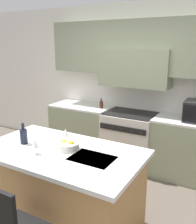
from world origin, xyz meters
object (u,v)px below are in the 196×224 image
Objects in this scene: wine_glass_near at (35,144)px; fruit_bowl at (68,145)px; wine_glass_far at (65,133)px; range_stove at (130,139)px; wine_bottle at (24,136)px; oil_bottle_on_counter at (101,104)px.

wine_glass_near is 0.68× the size of fruit_bowl.
fruit_bowl is (0.13, -0.14, -0.07)m from wine_glass_far.
range_stove is 1.80m from fruit_bowl.
wine_bottle is 1.86m from oil_bottle_on_counter.
wine_glass_far is (0.08, 0.41, 0.00)m from wine_glass_near.
wine_bottle is at bearing -89.33° from oil_bottle_on_counter.
wine_glass_far is (0.40, 0.26, 0.02)m from wine_bottle.
wine_bottle is (-0.55, -1.84, 0.56)m from range_stove.
wine_glass_far is at bearing -95.52° from range_stove.
range_stove is 5.39× the size of oil_bottle_on_counter.
wine_bottle is 0.54m from fruit_bowl.
wine_glass_near is (-0.23, -1.99, 0.58)m from range_stove.
wine_bottle is 1.42× the size of wine_glass_near.
fruit_bowl is at bearing -72.61° from oil_bottle_on_counter.
oil_bottle_on_counter reaches higher than range_stove.
oil_bottle_on_counter reaches higher than fruit_bowl.
oil_bottle_on_counter is at bearing 90.67° from wine_bottle.
oil_bottle_on_counter is at bearing 99.52° from wine_glass_near.
wine_bottle reaches higher than oil_bottle_on_counter.
wine_bottle reaches higher than wine_glass_near.
fruit_bowl is (-0.03, -1.72, 0.51)m from range_stove.
wine_glass_far is 0.68× the size of fruit_bowl.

